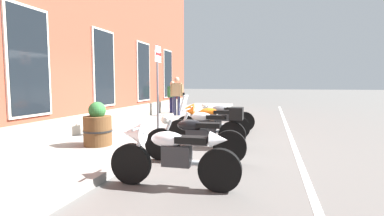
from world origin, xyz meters
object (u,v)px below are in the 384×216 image
(motorcycle_orange_sport, at_px, (209,119))
(pedestrian_striped_shirt, at_px, (172,95))
(pedestrian_tan_coat, at_px, (177,94))
(barrel_planter, at_px, (98,127))
(motorcycle_black_naked, at_px, (194,139))
(motorcycle_grey_naked, at_px, (222,117))
(motorcycle_white_sport, at_px, (169,152))
(parking_sign, at_px, (158,78))
(motorcycle_silver_touring, at_px, (209,126))

(motorcycle_orange_sport, height_order, pedestrian_striped_shirt, pedestrian_striped_shirt)
(motorcycle_orange_sport, height_order, pedestrian_tan_coat, pedestrian_tan_coat)
(pedestrian_striped_shirt, height_order, barrel_planter, pedestrian_striped_shirt)
(motorcycle_black_naked, height_order, barrel_planter, barrel_planter)
(motorcycle_black_naked, bearing_deg, motorcycle_grey_naked, 0.75)
(motorcycle_white_sport, relative_size, motorcycle_black_naked, 0.99)
(motorcycle_grey_naked, height_order, pedestrian_tan_coat, pedestrian_tan_coat)
(motorcycle_orange_sport, relative_size, pedestrian_striped_shirt, 1.40)
(motorcycle_black_naked, bearing_deg, parking_sign, 39.90)
(motorcycle_orange_sport, height_order, parking_sign, parking_sign)
(motorcycle_white_sport, relative_size, motorcycle_silver_touring, 1.03)
(motorcycle_orange_sport, relative_size, pedestrian_tan_coat, 1.24)
(pedestrian_striped_shirt, bearing_deg, motorcycle_black_naked, -157.62)
(motorcycle_silver_touring, bearing_deg, pedestrian_striped_shirt, 26.87)
(motorcycle_white_sport, xyz_separation_m, pedestrian_tan_coat, (8.20, 2.61, 0.59))
(motorcycle_white_sport, distance_m, parking_sign, 3.86)
(motorcycle_white_sport, height_order, barrel_planter, barrel_planter)
(barrel_planter, bearing_deg, motorcycle_black_naked, -95.87)
(motorcycle_grey_naked, xyz_separation_m, parking_sign, (-2.05, 1.48, 1.29))
(motorcycle_white_sport, xyz_separation_m, motorcycle_black_naked, (1.49, 0.00, -0.07))
(motorcycle_silver_touring, bearing_deg, motorcycle_white_sport, 179.44)
(motorcycle_grey_naked, bearing_deg, pedestrian_striped_shirt, 39.45)
(motorcycle_white_sport, distance_m, motorcycle_orange_sport, 4.00)
(motorcycle_silver_touring, distance_m, pedestrian_striped_shirt, 7.05)
(motorcycle_black_naked, height_order, pedestrian_striped_shirt, pedestrian_striped_shirt)
(motorcycle_white_sport, distance_m, motorcycle_silver_touring, 2.86)
(pedestrian_striped_shirt, bearing_deg, barrel_planter, -174.36)
(motorcycle_white_sport, distance_m, motorcycle_grey_naked, 5.38)
(motorcycle_orange_sport, distance_m, pedestrian_tan_coat, 4.87)
(pedestrian_striped_shirt, bearing_deg, motorcycle_orange_sport, -150.22)
(motorcycle_black_naked, xyz_separation_m, pedestrian_tan_coat, (6.70, 2.60, 0.66))
(motorcycle_white_sport, height_order, motorcycle_black_naked, motorcycle_white_sport)
(pedestrian_tan_coat, height_order, barrel_planter, pedestrian_tan_coat)
(motorcycle_black_naked, relative_size, parking_sign, 0.84)
(motorcycle_orange_sport, relative_size, motorcycle_grey_naked, 1.03)
(motorcycle_white_sport, relative_size, parking_sign, 0.83)
(motorcycle_black_naked, bearing_deg, pedestrian_striped_shirt, 22.38)
(motorcycle_black_naked, xyz_separation_m, parking_sign, (1.84, 1.53, 1.29))
(motorcycle_black_naked, bearing_deg, barrel_planter, 84.13)
(motorcycle_white_sport, relative_size, motorcycle_grey_naked, 0.99)
(pedestrian_striped_shirt, distance_m, barrel_planter, 7.45)
(pedestrian_striped_shirt, relative_size, barrel_planter, 1.51)
(pedestrian_tan_coat, relative_size, barrel_planter, 1.70)
(pedestrian_tan_coat, xyz_separation_m, pedestrian_striped_shirt, (0.94, 0.55, -0.13))
(motorcycle_grey_naked, relative_size, pedestrian_striped_shirt, 1.35)
(pedestrian_tan_coat, relative_size, pedestrian_striped_shirt, 1.12)
(motorcycle_orange_sport, xyz_separation_m, pedestrian_tan_coat, (4.20, 2.40, 0.58))
(motorcycle_black_naked, distance_m, parking_sign, 2.72)
(motorcycle_black_naked, distance_m, pedestrian_striped_shirt, 8.29)
(barrel_planter, bearing_deg, pedestrian_striped_shirt, 5.64)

